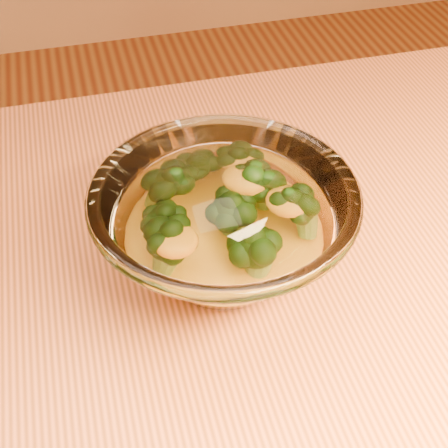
{
  "coord_description": "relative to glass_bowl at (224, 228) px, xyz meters",
  "views": [
    {
      "loc": [
        -0.1,
        -0.19,
        1.11
      ],
      "look_at": [
        -0.02,
        0.12,
        0.8
      ],
      "focal_mm": 50.0,
      "sensor_mm": 36.0,
      "label": 1
    }
  ],
  "objects": [
    {
      "name": "cheese_sauce",
      "position": [
        -0.0,
        0.0,
        -0.02
      ],
      "size": [
        0.1,
        0.1,
        0.03
      ],
      "primitive_type": "ellipsoid",
      "color": "orange",
      "rests_on": "glass_bowl"
    },
    {
      "name": "broccoli_heap",
      "position": [
        0.0,
        0.01,
        0.01
      ],
      "size": [
        0.13,
        0.12,
        0.06
      ],
      "color": "black",
      "rests_on": "cheese_sauce"
    },
    {
      "name": "glass_bowl",
      "position": [
        0.0,
        0.0,
        0.0
      ],
      "size": [
        0.19,
        0.19,
        0.08
      ],
      "color": "white",
      "rests_on": "table"
    }
  ]
}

